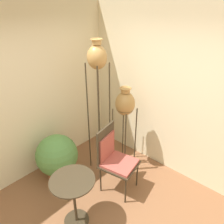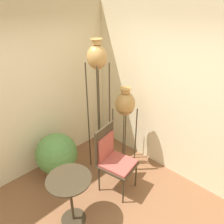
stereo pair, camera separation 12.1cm
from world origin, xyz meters
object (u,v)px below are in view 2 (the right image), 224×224
Objects in this scene: vase_stand_tall at (97,63)px; chair at (113,157)px; potted_plant at (57,155)px; side_table at (70,190)px; vase_stand_medium at (125,105)px.

vase_stand_tall is 2.08× the size of chair.
chair reaches higher than potted_plant.
side_table is 0.95× the size of potted_plant.
side_table is at bearing -111.95° from potted_plant.
potted_plant is at bearing 150.22° from vase_stand_medium.
vase_stand_tall is 1.51× the size of vase_stand_medium.
chair is 0.81m from side_table.
vase_stand_tall is at bearing -26.32° from potted_plant.
vase_stand_tall is 2.84× the size of potted_plant.
side_table is 0.95m from potted_plant.
potted_plant is at bearing 153.68° from vase_stand_tall.
vase_stand_tall reaches higher than chair.
vase_stand_medium is at bearing -35.67° from vase_stand_tall.
potted_plant is (-0.46, 0.83, -0.18)m from chair.
chair is at bearing -154.99° from vase_stand_medium.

